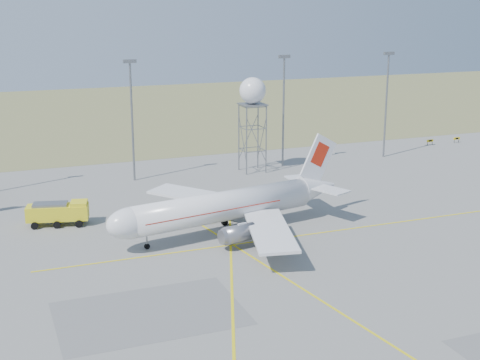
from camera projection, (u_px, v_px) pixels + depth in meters
name	position (u px, v px, depth m)	size (l,w,h in m)	color
ground	(413.00, 347.00, 58.80)	(400.00, 400.00, 0.00)	gray
grass_strip	(111.00, 113.00, 184.85)	(400.00, 120.00, 0.03)	olive
mast_b	(132.00, 110.00, 111.62)	(2.20, 0.50, 20.50)	slate
mast_c	(284.00, 102.00, 121.50)	(2.20, 0.50, 20.50)	slate
mast_d	(387.00, 96.00, 129.25)	(2.20, 0.50, 20.50)	slate
taxi_sign_near	(430.00, 141.00, 143.00)	(1.60, 0.17, 1.20)	black
taxi_sign_far	(457.00, 139.00, 145.47)	(1.60, 0.17, 1.20)	black
airliner_main	(226.00, 207.00, 87.33)	(34.70, 33.29, 11.84)	silver
radar_tower	(252.00, 119.00, 118.35)	(4.68, 4.68, 16.93)	slate
fire_truck	(59.00, 214.00, 90.98)	(8.61, 4.80, 3.28)	yellow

